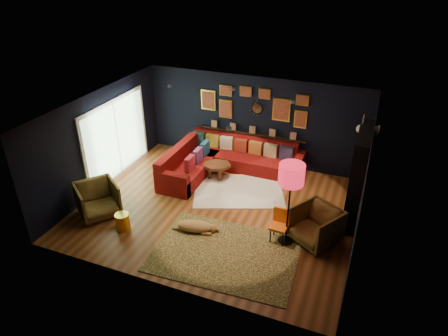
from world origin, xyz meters
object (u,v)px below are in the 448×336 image
at_px(armchair_right, 316,224).
at_px(floor_lamp, 291,177).
at_px(armchair_left, 98,198).
at_px(sectional, 222,161).
at_px(pouf, 195,167).
at_px(orange_chair, 280,223).
at_px(coffee_table, 217,167).
at_px(dog, 195,224).
at_px(gold_stool, 123,222).

height_order(armchair_right, floor_lamp, floor_lamp).
bearing_deg(floor_lamp, armchair_left, -171.60).
relative_size(sectional, pouf, 7.33).
distance_m(orange_chair, floor_lamp, 1.19).
xyz_separation_m(coffee_table, dog, (0.47, -2.42, -0.17)).
distance_m(armchair_left, gold_stool, 0.93).
distance_m(pouf, orange_chair, 3.63).
bearing_deg(armchair_left, armchair_right, -42.67).
relative_size(sectional, orange_chair, 4.43).
height_order(sectional, orange_chair, sectional).
relative_size(armchair_left, dog, 0.85).
height_order(coffee_table, floor_lamp, floor_lamp).
xyz_separation_m(sectional, dog, (0.49, -2.83, -0.13)).
relative_size(pouf, orange_chair, 0.60).
distance_m(coffee_table, orange_chair, 3.05).
bearing_deg(orange_chair, armchair_right, 19.96).
relative_size(coffee_table, orange_chair, 1.29).
bearing_deg(floor_lamp, gold_stool, -165.46).
xyz_separation_m(gold_stool, dog, (1.56, 0.52, -0.01)).
bearing_deg(dog, pouf, 102.36).
relative_size(pouf, floor_lamp, 0.24).
bearing_deg(pouf, gold_stool, -97.86).
bearing_deg(armchair_right, orange_chair, -131.54).
bearing_deg(pouf, coffee_table, -3.06).
distance_m(gold_stool, floor_lamp, 3.96).
height_order(gold_stool, dog, gold_stool).
bearing_deg(sectional, armchair_left, -122.03).
bearing_deg(coffee_table, pouf, 176.94).
relative_size(sectional, armchair_right, 3.70).
xyz_separation_m(sectional, orange_chair, (2.33, -2.40, 0.13)).
height_order(orange_chair, dog, orange_chair).
bearing_deg(sectional, armchair_right, -35.35).
relative_size(pouf, armchair_left, 0.51).
xyz_separation_m(sectional, armchair_left, (-1.93, -3.08, 0.14)).
bearing_deg(coffee_table, orange_chair, -40.59).
bearing_deg(armchair_right, gold_stool, -132.69).
distance_m(coffee_table, dog, 2.47).
xyz_separation_m(pouf, floor_lamp, (3.16, -2.05, 1.45)).
distance_m(armchair_right, dog, 2.68).
relative_size(pouf, armchair_right, 0.51).
distance_m(pouf, dog, 2.71).
xyz_separation_m(armchair_left, orange_chair, (4.26, 0.68, -0.01)).
bearing_deg(armchair_left, dog, -47.10).
distance_m(sectional, floor_lamp, 3.72).
distance_m(armchair_right, floor_lamp, 1.33).
bearing_deg(dog, armchair_left, 173.10).
bearing_deg(armchair_left, gold_stool, -70.82).
xyz_separation_m(pouf, gold_stool, (-0.41, -2.98, 0.02)).
xyz_separation_m(pouf, dog, (1.15, -2.46, 0.00)).
bearing_deg(sectional, pouf, -150.43).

